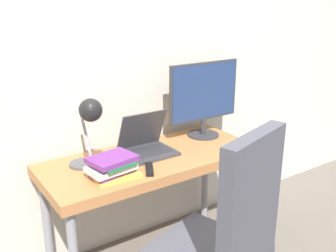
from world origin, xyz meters
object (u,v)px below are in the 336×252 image
at_px(desk_lamp, 89,121).
at_px(office_chair, 226,237).
at_px(laptop, 146,145).
at_px(monitor, 204,96).
at_px(book_stack, 113,167).

distance_m(desk_lamp, office_chair, 0.89).
bearing_deg(laptop, monitor, 6.37).
height_order(office_chair, book_stack, office_chair).
bearing_deg(monitor, desk_lamp, -170.72).
bearing_deg(laptop, office_chair, -93.73).
bearing_deg(desk_lamp, monitor, 9.28).
distance_m(desk_lamp, book_stack, 0.27).
bearing_deg(book_stack, laptop, 30.33).
xyz_separation_m(desk_lamp, book_stack, (0.08, -0.10, -0.24)).
height_order(laptop, monitor, monitor).
distance_m(laptop, monitor, 0.54).
height_order(laptop, book_stack, laptop).
xyz_separation_m(desk_lamp, office_chair, (0.34, -0.70, -0.43)).
xyz_separation_m(monitor, book_stack, (-0.80, -0.24, -0.22)).
bearing_deg(book_stack, office_chair, -66.17).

